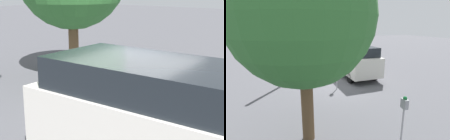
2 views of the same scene
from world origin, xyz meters
The scene contains 6 objects.
ground_plane centered at (0.00, 0.00, 0.00)m, with size 80.00×80.00×0.00m, color #4C4C51.
parking_meter_near centered at (-0.62, 0.57, 0.99)m, with size 0.21×0.13×1.34m.
parking_meter_far centered at (-5.63, 0.58, 1.14)m, with size 0.21×0.13×1.55m.
lamp_post centered at (2.25, 2.28, 1.75)m, with size 0.44×0.44×5.34m.
parked_van centered at (1.37, -1.38, 1.11)m, with size 4.45×1.93×2.05m.
street_tree centered at (-4.27, 2.87, 3.56)m, with size 3.75×3.75×5.45m.
Camera 2 is at (-8.90, 3.71, 3.33)m, focal length 28.00 mm.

